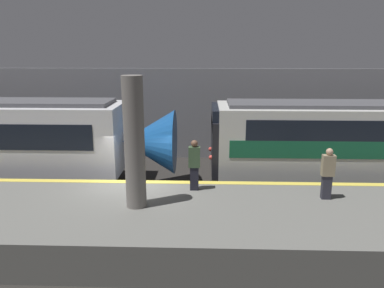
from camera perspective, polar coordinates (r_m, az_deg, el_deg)
ground_plane at (r=14.04m, az=-8.74°, el=-9.77°), size 120.00×120.00×0.00m
platform at (r=11.76m, az=-10.93°, el=-11.84°), size 40.00×4.63×1.12m
station_rear_barrier at (r=19.87m, az=-5.41°, el=4.60°), size 50.00×0.15×4.72m
support_pillar_near at (r=10.90m, az=-8.78°, el=0.10°), size 0.60×0.60×3.87m
person_waiting at (r=12.33m, az=0.36°, el=-3.04°), size 0.38×0.24×1.71m
person_walking at (r=12.34m, az=19.97°, el=-4.10°), size 0.38×0.24×1.64m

